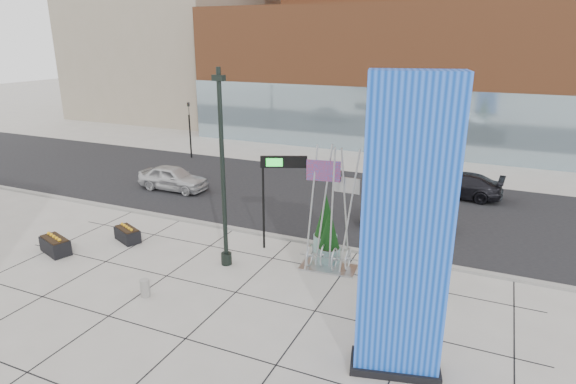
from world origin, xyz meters
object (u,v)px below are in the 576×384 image
at_px(lamp_post, 223,189).
at_px(car_silver_mid, 405,215).
at_px(overhead_street_sign, 278,172).
at_px(car_white_west, 173,178).
at_px(concrete_bollard, 145,288).
at_px(public_art_sculpture, 330,238).
at_px(blue_pylon, 405,240).

bearing_deg(lamp_post, car_silver_mid, 49.61).
bearing_deg(lamp_post, overhead_street_sign, 56.02).
height_order(lamp_post, car_white_west, lamp_post).
height_order(lamp_post, concrete_bollard, lamp_post).
relative_size(public_art_sculpture, car_silver_mid, 1.21).
xyz_separation_m(lamp_post, overhead_street_sign, (1.35, 2.00, 0.35)).
bearing_deg(blue_pylon, public_art_sculpture, 112.89).
xyz_separation_m(lamp_post, concrete_bollard, (-1.29, -3.30, -2.80)).
distance_m(overhead_street_sign, car_silver_mid, 6.99).
height_order(blue_pylon, public_art_sculpture, blue_pylon).
distance_m(blue_pylon, car_white_west, 18.99).
bearing_deg(overhead_street_sign, lamp_post, -147.49).
xyz_separation_m(concrete_bollard, car_silver_mid, (6.99, 10.00, 0.35)).
bearing_deg(concrete_bollard, overhead_street_sign, 63.50).
xyz_separation_m(public_art_sculpture, overhead_street_sign, (-2.48, 0.68, 2.18)).
bearing_deg(overhead_street_sign, concrete_bollard, -140.02).
xyz_separation_m(concrete_bollard, car_white_west, (-6.58, 10.43, 0.40)).
bearing_deg(overhead_street_sign, public_art_sculpture, -38.87).
bearing_deg(concrete_bollard, public_art_sculpture, 41.99).
distance_m(public_art_sculpture, car_silver_mid, 5.73).
relative_size(blue_pylon, concrete_bollard, 12.54).
distance_m(overhead_street_sign, car_white_west, 10.91).
relative_size(public_art_sculpture, overhead_street_sign, 1.21).
bearing_deg(car_silver_mid, public_art_sculpture, 148.90).
distance_m(concrete_bollard, overhead_street_sign, 6.70).
distance_m(public_art_sculpture, concrete_bollard, 6.96).
xyz_separation_m(lamp_post, car_silver_mid, (5.70, 6.70, -2.45)).
xyz_separation_m(public_art_sculpture, car_white_west, (-11.71, 5.82, -0.57)).
xyz_separation_m(overhead_street_sign, car_white_west, (-9.22, 5.13, -2.75)).
relative_size(car_white_west, car_silver_mid, 1.03).
bearing_deg(car_white_west, concrete_bollard, -148.15).
height_order(concrete_bollard, car_silver_mid, car_silver_mid).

